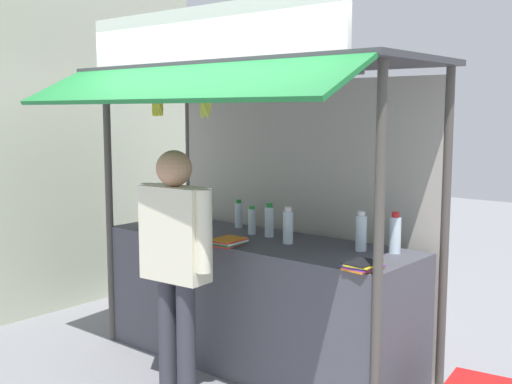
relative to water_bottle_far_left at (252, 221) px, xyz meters
The scene contains 15 objects.
ground_plane 1.08m from the water_bottle_far_left, 39.51° to the right, with size 20.00×20.00×0.00m, color gray.
stall_counter 0.61m from the water_bottle_far_left, 39.51° to the right, with size 2.49×0.78×0.97m, color #4C4C56.
stall_structure 0.54m from the water_bottle_far_left, ahead, with size 2.69×1.65×2.59m.
water_bottle_far_left is the anchor object (origin of this frame).
water_bottle_left 1.17m from the water_bottle_far_left, ahead, with size 0.08×0.08×0.28m.
water_bottle_mid_right 0.95m from the water_bottle_far_left, ahead, with size 0.08×0.08×0.27m.
water_bottle_rear_center 0.17m from the water_bottle_far_left, ahead, with size 0.07×0.07×0.26m.
water_bottle_back_left 0.30m from the water_bottle_far_left, 151.40° to the left, with size 0.06×0.06×0.23m.
water_bottle_center 0.44m from the water_bottle_far_left, 13.41° to the right, with size 0.07×0.07×0.27m.
magazine_stack_back_right 1.29m from the water_bottle_far_left, 18.49° to the right, with size 0.20×0.25×0.05m.
magazine_stack_front_right 0.44m from the water_bottle_far_left, 72.65° to the right, with size 0.20×0.26×0.05m.
banana_bunch_inner_right 1.13m from the water_bottle_far_left, 122.17° to the right, with size 0.10×0.10×0.24m.
banana_bunch_rightmost 1.06m from the water_bottle_far_left, 80.59° to the right, with size 0.11×0.10×0.25m.
vendor_person 0.87m from the water_bottle_far_left, 85.63° to the right, with size 0.63×0.24×1.66m.
neighbour_wall 2.32m from the water_bottle_far_left, behind, with size 0.20×2.40×3.25m, color beige.
Camera 1 is at (3.01, -3.58, 1.91)m, focal length 44.78 mm.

